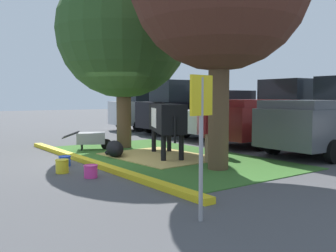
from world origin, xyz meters
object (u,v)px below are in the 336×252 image
object	(u,v)px
bucket_yellow	(62,166)
pickup_truck_maroon	(276,114)
cow_holstein	(166,118)
person_visitor_near	(217,126)
parking_sign	(201,119)
suv_black	(186,107)
shade_tree_left	(123,32)
hatchback_white	(224,115)
bucket_blue	(65,161)
wheelbarrow	(92,138)
calf_lying	(115,149)
bucket_pink	(91,171)
person_handler	(210,132)
suv_dark_grey	(154,106)

from	to	relation	value
bucket_yellow	pickup_truck_maroon	xyz separation A→B (m)	(-0.62, 8.47, 0.95)
cow_holstein	person_visitor_near	distance (m)	1.60
parking_sign	suv_black	size ratio (longest dim) A/B	0.44
shade_tree_left	hatchback_white	world-z (taller)	shade_tree_left
bucket_blue	pickup_truck_maroon	world-z (taller)	pickup_truck_maroon
person_visitor_near	wheelbarrow	world-z (taller)	person_visitor_near
calf_lying	bucket_pink	world-z (taller)	calf_lying
parking_sign	calf_lying	bearing A→B (deg)	163.44
person_handler	person_visitor_near	world-z (taller)	person_visitor_near
bucket_pink	pickup_truck_maroon	world-z (taller)	pickup_truck_maroon
bucket_pink	suv_dark_grey	world-z (taller)	suv_dark_grey
cow_holstein	calf_lying	world-z (taller)	cow_holstein
shade_tree_left	bucket_yellow	world-z (taller)	shade_tree_left
calf_lying	person_visitor_near	bearing A→B (deg)	61.96
wheelbarrow	suv_black	size ratio (longest dim) A/B	0.33
calf_lying	person_visitor_near	distance (m)	3.15
parking_sign	suv_dark_grey	size ratio (longest dim) A/B	0.44
cow_holstein	parking_sign	distance (m)	5.88
shade_tree_left	wheelbarrow	distance (m)	3.74
cow_holstein	suv_black	world-z (taller)	suv_black
shade_tree_left	pickup_truck_maroon	world-z (taller)	shade_tree_left
bucket_blue	pickup_truck_maroon	xyz separation A→B (m)	(0.20, 8.09, 0.98)
bucket_blue	shade_tree_left	bearing A→B (deg)	126.42
calf_lying	hatchback_white	bearing A→B (deg)	106.93
cow_holstein	bucket_blue	bearing A→B (deg)	-94.45
bucket_pink	pickup_truck_maroon	bearing A→B (deg)	100.27
shade_tree_left	parking_sign	bearing A→B (deg)	-21.65
wheelbarrow	hatchback_white	bearing A→B (deg)	92.10
hatchback_white	person_handler	bearing A→B (deg)	-47.59
wheelbarrow	bucket_yellow	bearing A→B (deg)	-34.94
person_handler	wheelbarrow	world-z (taller)	person_handler
person_visitor_near	suv_black	xyz separation A→B (m)	(-5.92, 3.55, 0.38)
person_visitor_near	bucket_yellow	size ratio (longest dim) A/B	5.17
person_visitor_near	bucket_yellow	distance (m)	4.88
calf_lying	suv_dark_grey	world-z (taller)	suv_dark_grey
suv_dark_grey	bucket_blue	bearing A→B (deg)	-45.68
bucket_pink	suv_dark_grey	bearing A→B (deg)	139.71
pickup_truck_maroon	wheelbarrow	bearing A→B (deg)	-111.45
person_handler	bucket_blue	world-z (taller)	person_handler
cow_holstein	wheelbarrow	xyz separation A→B (m)	(-2.51, -1.21, -0.75)
suv_dark_grey	parking_sign	bearing A→B (deg)	-31.43
bucket_pink	suv_black	size ratio (longest dim) A/B	0.07
bucket_blue	person_handler	bearing A→B (deg)	60.57
person_visitor_near	shade_tree_left	bearing A→B (deg)	-153.61
calf_lying	hatchback_white	xyz separation A→B (m)	(-1.92, 6.29, 0.75)
bucket_yellow	shade_tree_left	bearing A→B (deg)	132.10
wheelbarrow	bucket_blue	world-z (taller)	wheelbarrow
bucket_yellow	calf_lying	bearing A→B (deg)	123.83
bucket_yellow	pickup_truck_maroon	size ratio (longest dim) A/B	0.06
calf_lying	parking_sign	distance (m)	6.23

